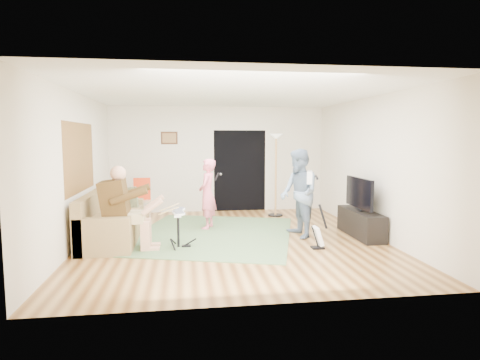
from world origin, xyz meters
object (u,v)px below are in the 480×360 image
(drum_kit, at_px, (178,231))
(guitar_spare, at_px, (318,236))
(sofa, at_px, (108,225))
(tv_cabinet, at_px, (361,223))
(television, at_px, (359,193))
(guitarist, at_px, (299,193))
(torchiere_lamp, at_px, (276,160))
(singer, at_px, (207,194))
(dining_chair, at_px, (142,205))

(drum_kit, bearing_deg, guitar_spare, -8.97)
(sofa, distance_m, guitar_spare, 3.83)
(sofa, distance_m, tv_cabinet, 4.81)
(tv_cabinet, relative_size, television, 1.28)
(guitarist, height_order, tv_cabinet, guitarist)
(guitar_spare, relative_size, torchiere_lamp, 0.39)
(sofa, height_order, singer, singer)
(guitar_spare, bearing_deg, guitarist, 97.81)
(guitar_spare, distance_m, dining_chair, 4.39)
(sofa, xyz_separation_m, dining_chair, (0.43, 1.91, 0.05))
(drum_kit, bearing_deg, torchiere_lamp, 48.14)
(tv_cabinet, bearing_deg, singer, 160.11)
(sofa, relative_size, tv_cabinet, 1.57)
(drum_kit, relative_size, dining_chair, 0.70)
(guitar_spare, bearing_deg, drum_kit, 171.03)
(television, bearing_deg, guitarist, 175.75)
(sofa, bearing_deg, singer, 21.99)
(singer, relative_size, dining_chair, 1.52)
(singer, bearing_deg, torchiere_lamp, 141.67)
(guitarist, distance_m, torchiere_lamp, 2.20)
(sofa, distance_m, singer, 2.08)
(torchiere_lamp, height_order, tv_cabinet, torchiere_lamp)
(singer, bearing_deg, sofa, -50.54)
(drum_kit, relative_size, guitar_spare, 0.87)
(guitarist, relative_size, guitar_spare, 2.20)
(singer, height_order, guitar_spare, singer)
(guitar_spare, distance_m, television, 1.44)
(guitarist, relative_size, dining_chair, 1.76)
(sofa, bearing_deg, drum_kit, -26.60)
(television, bearing_deg, tv_cabinet, 0.00)
(guitarist, bearing_deg, sofa, -100.88)
(singer, distance_m, guitarist, 1.95)
(singer, distance_m, television, 3.05)
(sofa, distance_m, torchiere_lamp, 4.24)
(drum_kit, distance_m, singer, 1.59)
(drum_kit, bearing_deg, singer, 67.36)
(drum_kit, xyz_separation_m, singer, (0.59, 1.41, 0.44))
(sofa, xyz_separation_m, drum_kit, (1.30, -0.65, -0.00))
(singer, relative_size, tv_cabinet, 1.05)
(guitarist, bearing_deg, tv_cabinet, 78.29)
(sofa, relative_size, guitarist, 1.29)
(tv_cabinet, xyz_separation_m, television, (-0.05, 0.00, 0.60))
(guitar_spare, xyz_separation_m, torchiere_lamp, (-0.07, 2.97, 1.15))
(torchiere_lamp, height_order, television, torchiere_lamp)
(sofa, height_order, dining_chair, dining_chair)
(singer, relative_size, guitar_spare, 1.91)
(dining_chair, bearing_deg, sofa, -106.87)
(guitarist, relative_size, torchiere_lamp, 0.85)
(drum_kit, height_order, television, television)
(dining_chair, bearing_deg, guitarist, -38.07)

